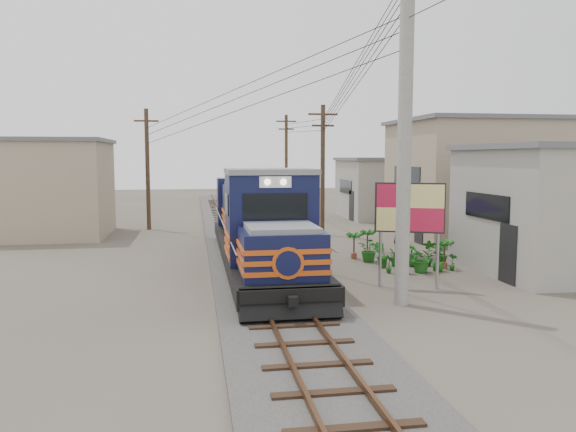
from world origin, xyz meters
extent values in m
plane|color=#473F35|center=(0.00, 0.00, 0.00)|extent=(120.00, 120.00, 0.00)
cube|color=#595651|center=(0.00, 10.00, 0.08)|extent=(3.60, 70.00, 0.16)
cube|color=#51331E|center=(-0.54, 10.00, 0.26)|extent=(0.08, 70.00, 0.12)
cube|color=#51331E|center=(0.54, 10.00, 0.26)|extent=(0.08, 70.00, 0.12)
cube|color=black|center=(0.00, 5.28, 0.74)|extent=(2.72, 14.99, 0.52)
cube|color=black|center=(0.00, 0.59, 0.46)|extent=(2.06, 3.00, 0.61)
cube|color=black|center=(0.00, 9.96, 0.46)|extent=(2.06, 3.00, 0.61)
cube|color=#0E1236|center=(0.00, -0.53, 1.54)|extent=(2.23, 2.25, 1.41)
cube|color=#0E1236|center=(0.00, 1.81, 2.29)|extent=(2.66, 2.44, 2.90)
cube|color=slate|center=(0.00, 1.81, 3.79)|extent=(2.72, 2.56, 0.17)
cube|color=black|center=(0.00, 0.58, 2.80)|extent=(1.90, 0.06, 0.75)
cube|color=white|center=(0.00, 0.57, 3.51)|extent=(0.94, 0.06, 0.33)
cube|color=#0E1236|center=(0.00, 7.62, 1.91)|extent=(2.12, 9.18, 2.15)
cube|color=slate|center=(0.00, 7.62, 3.04)|extent=(1.90, 9.18, 0.17)
cube|color=#CB4D13|center=(0.00, 5.28, 1.26)|extent=(2.76, 14.99, 0.13)
cube|color=#CB4D13|center=(0.00, 5.28, 1.54)|extent=(2.76, 14.99, 0.13)
cube|color=#CB4D13|center=(0.00, 5.28, 1.82)|extent=(2.76, 14.99, 0.13)
cylinder|color=#9E9B93|center=(3.50, -0.50, 5.00)|extent=(0.40, 0.40, 10.00)
cylinder|color=#4C3826|center=(4.50, 14.00, 3.50)|extent=(0.24, 0.24, 7.00)
cube|color=#4C3826|center=(4.50, 14.00, 6.50)|extent=(1.60, 0.10, 0.10)
cube|color=#4C3826|center=(4.50, 14.00, 5.90)|extent=(1.20, 0.10, 0.10)
cylinder|color=#4C3826|center=(4.80, 28.00, 3.75)|extent=(0.24, 0.24, 7.50)
cube|color=#4C3826|center=(4.80, 28.00, 7.00)|extent=(1.60, 0.10, 0.10)
cube|color=#4C3826|center=(4.80, 28.00, 6.40)|extent=(1.20, 0.10, 0.10)
cylinder|color=#4C3826|center=(-5.00, 18.00, 3.50)|extent=(0.24, 0.24, 7.00)
cube|color=#4C3826|center=(-5.00, 18.00, 6.50)|extent=(1.60, 0.10, 0.10)
cube|color=#4C3826|center=(-5.00, 18.00, 5.90)|extent=(1.20, 0.10, 0.10)
cube|color=#9A958C|center=(11.50, 3.00, 2.25)|extent=(7.00, 6.00, 4.50)
cube|color=black|center=(7.98, 3.00, 2.48)|extent=(0.05, 3.00, 0.90)
cube|color=gray|center=(12.50, 12.00, 3.00)|extent=(8.00, 7.00, 6.00)
cube|color=slate|center=(12.50, 12.00, 6.10)|extent=(8.40, 7.35, 0.20)
cube|color=black|center=(8.48, 12.00, 3.30)|extent=(0.05, 3.50, 0.90)
cube|color=#9A958C|center=(11.00, 22.00, 2.00)|extent=(6.00, 6.00, 4.00)
cube|color=slate|center=(11.00, 22.00, 4.10)|extent=(6.30, 6.30, 0.20)
cube|color=black|center=(7.98, 22.00, 2.20)|extent=(0.05, 3.00, 0.90)
cube|color=gray|center=(-10.00, 16.00, 2.50)|extent=(6.00, 6.00, 5.00)
cube|color=slate|center=(-10.00, 16.00, 5.10)|extent=(6.30, 6.30, 0.20)
cylinder|color=#99999E|center=(3.64, 1.79, 1.26)|extent=(0.10, 0.10, 2.51)
cylinder|color=#99999E|center=(5.31, 1.10, 1.26)|extent=(0.10, 0.10, 2.51)
cube|color=black|center=(4.47, 1.44, 2.61)|extent=(2.09, 0.95, 1.61)
cube|color=#C31A3F|center=(4.47, 1.42, 2.61)|extent=(1.98, 0.88, 1.51)
cylinder|color=black|center=(6.21, 6.85, 0.05)|extent=(0.46, 0.46, 0.10)
cylinder|color=#99999E|center=(6.21, 6.85, 1.14)|extent=(0.05, 0.05, 2.29)
cone|color=#432369|center=(6.21, 6.85, 2.23)|extent=(2.68, 2.68, 0.57)
imported|color=black|center=(6.33, 7.32, 0.92)|extent=(0.80, 0.76, 1.84)
imported|color=#1F621C|center=(4.65, 3.75, 0.35)|extent=(0.38, 0.43, 0.69)
imported|color=#1F621C|center=(5.22, 3.54, 0.38)|extent=(0.52, 0.49, 0.75)
imported|color=#1F621C|center=(5.88, 3.72, 0.52)|extent=(1.18, 1.11, 1.03)
imported|color=#1F621C|center=(6.56, 3.76, 0.40)|extent=(0.63, 0.63, 0.80)
imported|color=#1F621C|center=(7.14, 3.77, 0.34)|extent=(0.41, 0.43, 0.68)
imported|color=#1F621C|center=(4.70, 4.80, 0.49)|extent=(0.67, 0.62, 0.99)
imported|color=#1F621C|center=(5.35, 4.87, 0.36)|extent=(0.71, 0.77, 0.71)
imported|color=#1F621C|center=(5.95, 4.85, 0.43)|extent=(0.68, 0.68, 0.87)
imported|color=#1F621C|center=(6.61, 4.72, 0.53)|extent=(0.66, 0.57, 1.06)
imported|color=#1F621C|center=(7.18, 4.88, 0.48)|extent=(0.66, 0.67, 0.95)
imported|color=#1F621C|center=(4.62, 5.97, 0.50)|extent=(1.14, 1.18, 1.00)
camera|label=1|loc=(-2.31, -15.55, 4.23)|focal=35.00mm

